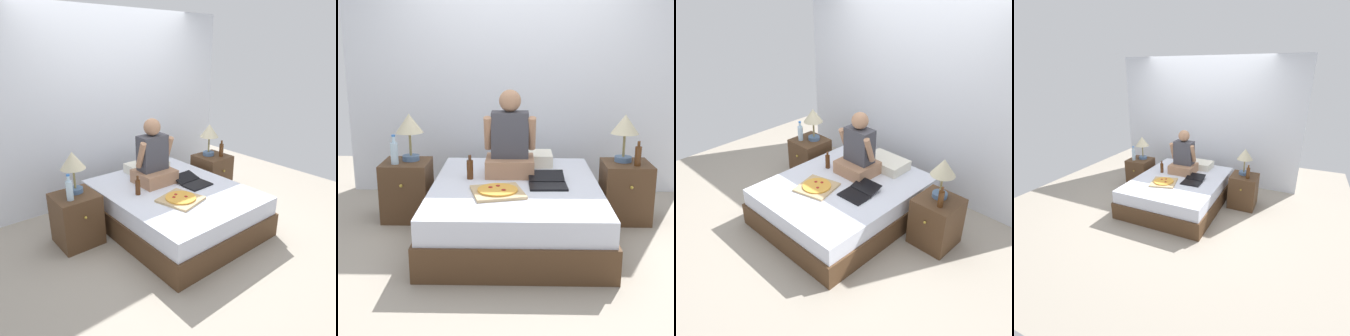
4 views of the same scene
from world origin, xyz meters
TOP-DOWN VIEW (x-y plane):
  - ground_plane at (0.00, 0.00)m, footprint 5.73×5.73m
  - wall_back at (0.00, 1.30)m, footprint 3.73×0.12m
  - bed at (0.00, 0.00)m, footprint 1.48×1.88m
  - nightstand_left at (-1.05, 0.37)m, footprint 0.44×0.47m
  - lamp_on_left_nightstand at (-1.01, 0.42)m, footprint 0.26×0.26m
  - water_bottle at (-1.13, 0.28)m, footprint 0.07×0.07m
  - nightstand_right at (1.05, 0.37)m, footprint 0.44×0.47m
  - lamp_on_right_nightstand at (1.02, 0.42)m, footprint 0.26×0.26m
  - beer_bottle at (1.12, 0.27)m, footprint 0.06×0.06m
  - pillow at (0.10, 0.66)m, footprint 0.52×0.34m
  - person_seated at (-0.06, 0.31)m, footprint 0.47×0.40m
  - laptop at (0.27, -0.05)m, footprint 0.33×0.42m
  - pizza_box at (-0.15, -0.29)m, footprint 0.49×0.49m
  - beer_bottle_on_bed at (-0.41, 0.13)m, footprint 0.06×0.06m

SIDE VIEW (x-z plane):
  - ground_plane at x=0.00m, z-range 0.00..0.00m
  - bed at x=0.00m, z-range 0.00..0.47m
  - nightstand_left at x=-1.05m, z-range 0.00..0.56m
  - nightstand_right at x=1.05m, z-range 0.00..0.56m
  - pizza_box at x=-0.15m, z-range 0.47..0.51m
  - laptop at x=0.27m, z-range 0.45..0.53m
  - pillow at x=0.10m, z-range 0.47..0.59m
  - beer_bottle_on_bed at x=-0.41m, z-range 0.45..0.67m
  - beer_bottle at x=1.12m, z-range 0.54..0.77m
  - water_bottle at x=-1.13m, z-range 0.54..0.81m
  - person_seated at x=-0.06m, z-range 0.37..1.15m
  - lamp_on_left_nightstand at x=-1.01m, z-range 0.66..1.11m
  - lamp_on_right_nightstand at x=1.02m, z-range 0.66..1.11m
  - wall_back at x=0.00m, z-range 0.00..2.50m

